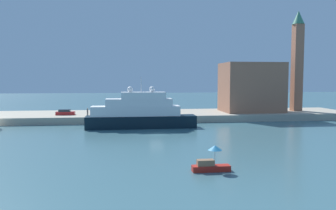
{
  "coord_description": "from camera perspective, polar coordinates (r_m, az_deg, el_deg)",
  "views": [
    {
      "loc": [
        -5.8,
        -64.1,
        10.63
      ],
      "look_at": [
        3.0,
        6.0,
        5.2
      ],
      "focal_mm": 36.0,
      "sensor_mm": 36.0,
      "label": 1
    }
  ],
  "objects": [
    {
      "name": "mooring_bollard",
      "position": [
        81.5,
        -3.91,
        -1.58
      ],
      "size": [
        0.51,
        0.51,
        0.9
      ],
      "primitive_type": "cylinder",
      "color": "black",
      "rests_on": "quay_dock"
    },
    {
      "name": "bell_tower",
      "position": [
        101.54,
        21.05,
        7.5
      ],
      "size": [
        3.26,
        3.26,
        27.83
      ],
      "color": "#9E664C",
      "rests_on": "quay_dock"
    },
    {
      "name": "large_yacht",
      "position": [
        73.55,
        -4.84,
        -1.46
      ],
      "size": [
        23.85,
        4.41,
        11.08
      ],
      "color": "black",
      "rests_on": "ground"
    },
    {
      "name": "harbor_building",
      "position": [
        95.42,
        13.9,
        2.92
      ],
      "size": [
        15.69,
        11.62,
        13.36
      ],
      "primitive_type": "cube",
      "color": "#9E664C",
      "rests_on": "quay_dock"
    },
    {
      "name": "ground",
      "position": [
        65.24,
        -1.96,
        -4.99
      ],
      "size": [
        400.0,
        400.0,
        0.0
      ],
      "primitive_type": "plane",
      "color": "#3D6670"
    },
    {
      "name": "parked_car",
      "position": [
        87.93,
        -17.01,
        -1.23
      ],
      "size": [
        4.57,
        1.82,
        1.38
      ],
      "color": "#B21E1E",
      "rests_on": "quay_dock"
    },
    {
      "name": "small_motorboat",
      "position": [
        39.74,
        7.26,
        -9.61
      ],
      "size": [
        4.44,
        1.63,
        3.03
      ],
      "color": "#B22319",
      "rests_on": "ground"
    },
    {
      "name": "person_figure",
      "position": [
        85.63,
        -13.47,
        -1.14
      ],
      "size": [
        0.36,
        0.36,
        1.82
      ],
      "color": "#4C4C4C",
      "rests_on": "quay_dock"
    },
    {
      "name": "quay_dock",
      "position": [
        90.33,
        -3.43,
        -1.83
      ],
      "size": [
        110.0,
        19.02,
        1.72
      ],
      "primitive_type": "cube",
      "color": "#ADA38E",
      "rests_on": "ground"
    }
  ]
}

